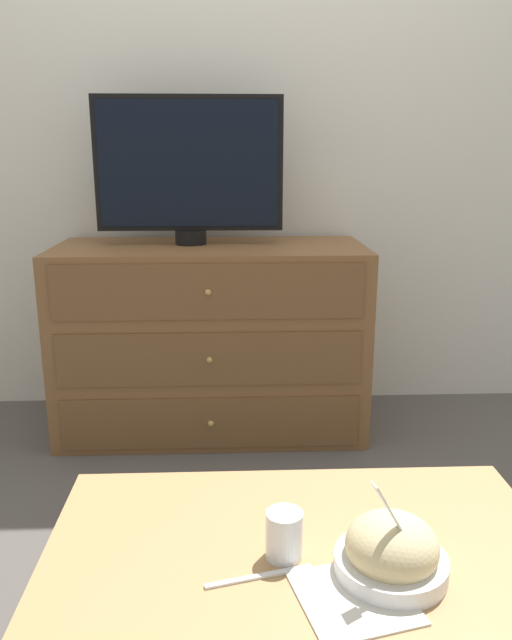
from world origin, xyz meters
The scene contains 9 objects.
ground_plane centered at (0.00, 0.00, 0.00)m, with size 12.00×12.00×0.00m, color #56514C.
wall_back centered at (0.00, 0.03, 1.30)m, with size 12.00×0.05×2.60m.
dresser centered at (-0.13, -0.30, 0.39)m, with size 1.24×0.56×0.77m.
tv centered at (-0.20, -0.25, 1.08)m, with size 0.74×0.13×0.57m.
coffee_table centered at (0.09, -1.77, 0.37)m, with size 0.96×0.57×0.42m.
takeout_bowl centered at (0.23, -1.85, 0.47)m, with size 0.20×0.20×0.20m.
drink_cup centered at (0.05, -1.80, 0.46)m, with size 0.07×0.07×0.09m.
napkin centered at (0.15, -1.91, 0.43)m, with size 0.22×0.22×0.00m.
knife centered at (0.00, -1.85, 0.43)m, with size 0.19×0.06×0.01m.
Camera 1 is at (-0.04, -2.78, 1.14)m, focal length 35.00 mm.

